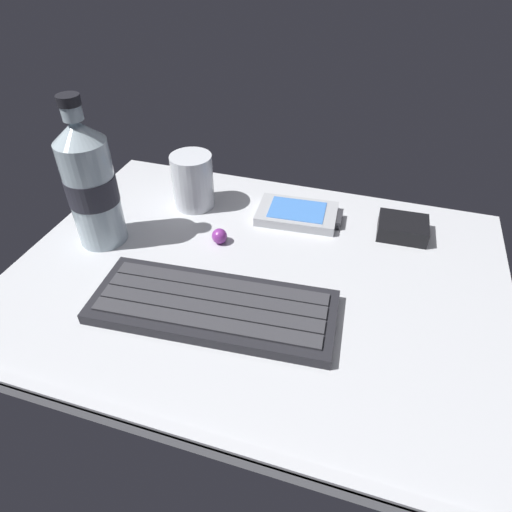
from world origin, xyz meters
TOP-DOWN VIEW (x-y plane):
  - ground_plane at (0.00, -0.23)cm, footprint 64.00×48.00cm
  - keyboard at (-2.87, -8.01)cm, footprint 29.74×13.12cm
  - handheld_device at (2.26, 14.42)cm, footprint 13.15×8.38cm
  - juice_cup at (-14.40, 13.25)cm, footprint 6.40×6.40cm
  - water_bottle at (-23.25, 0.89)cm, footprint 6.73×6.73cm
  - charger_block at (17.74, 14.65)cm, footprint 7.20×5.85cm
  - trackball_mouse at (-7.00, 5.00)cm, footprint 2.20×2.20cm

SIDE VIEW (x-z plane):
  - ground_plane at x=0.00cm, z-range -2.39..0.41cm
  - handheld_device at x=2.26cm, z-range -0.02..1.48cm
  - keyboard at x=-2.87cm, z-range -0.04..1.66cm
  - trackball_mouse at x=-7.00cm, z-range 0.00..2.20cm
  - charger_block at x=17.74cm, z-range 0.00..2.40cm
  - juice_cup at x=-14.40cm, z-range -0.34..8.16cm
  - water_bottle at x=-23.25cm, z-range -1.39..19.41cm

